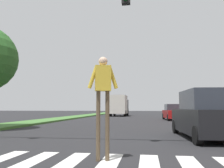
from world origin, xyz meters
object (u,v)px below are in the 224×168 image
(suv_crossing, at_px, (206,115))
(sedan_midblock, at_px, (173,113))
(pedestrian_performer, at_px, (103,90))
(truck_box_delivery, at_px, (119,105))

(suv_crossing, relative_size, sedan_midblock, 1.06)
(pedestrian_performer, xyz_separation_m, truck_box_delivery, (-3.16, 30.07, -0.03))
(pedestrian_performer, relative_size, suv_crossing, 0.53)
(truck_box_delivery, bearing_deg, sedan_midblock, -57.44)
(pedestrian_performer, bearing_deg, sedan_midblock, 79.08)
(pedestrian_performer, distance_m, sedan_midblock, 19.67)
(sedan_midblock, relative_size, truck_box_delivery, 0.72)
(pedestrian_performer, distance_m, truck_box_delivery, 30.24)
(pedestrian_performer, bearing_deg, truck_box_delivery, 96.00)
(sedan_midblock, xyz_separation_m, truck_box_delivery, (-6.88, 10.78, 0.87))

